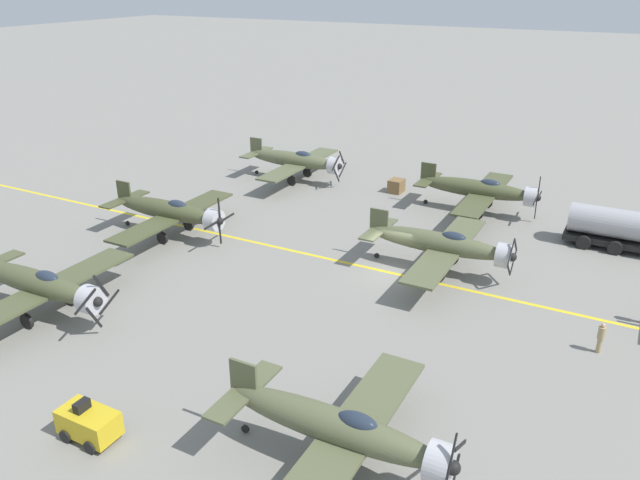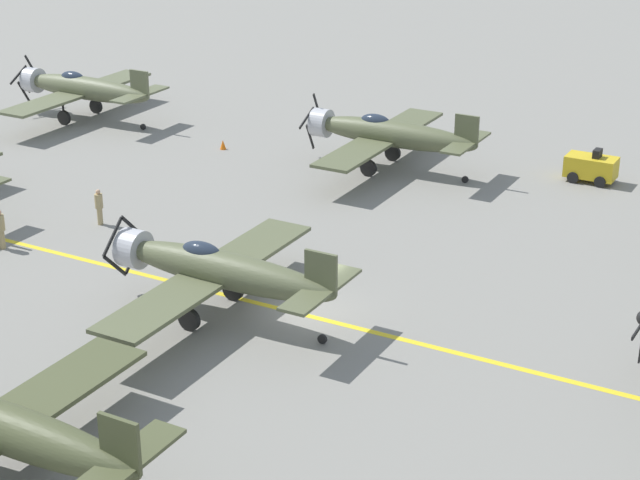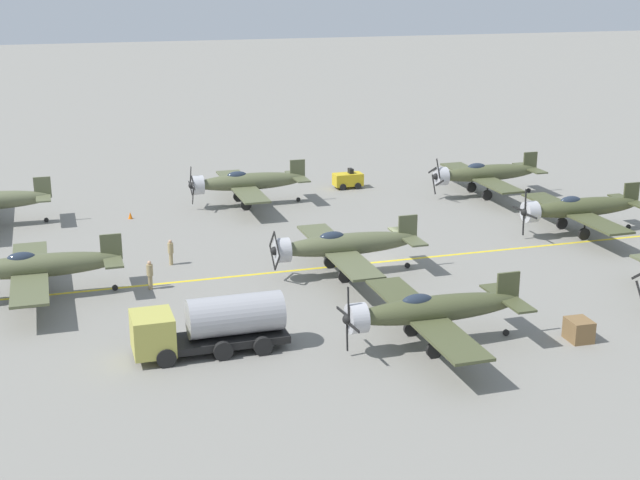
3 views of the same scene
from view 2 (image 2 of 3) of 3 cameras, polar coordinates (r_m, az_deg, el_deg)
The scene contains 9 objects.
ground_plane at distance 41.59m, azimuth -0.47°, elevation -4.11°, with size 400.00×400.00×0.00m, color gray.
taxiway_stripe at distance 41.59m, azimuth -0.47°, elevation -4.10°, with size 0.30×160.00×0.01m, color yellow.
airplane_mid_center at distance 40.92m, azimuth -5.47°, elevation -1.56°, with size 12.00×9.98×3.65m.
airplane_mid_right at distance 57.61m, azimuth 3.61°, elevation 5.69°, with size 12.00×9.98×3.65m.
airplane_far_right at distance 68.45m, azimuth -12.56°, elevation 7.91°, with size 12.00×9.98×3.65m.
tow_tractor at distance 57.75m, azimuth 14.26°, elevation 3.79°, with size 1.57×2.60×1.79m.
ground_crew_walking at distance 51.20m, azimuth -11.70°, elevation 1.82°, with size 0.38×0.38×1.75m.
ground_crew_inspecting at distance 49.46m, azimuth -16.67°, elevation 0.64°, with size 0.40×0.40×1.85m.
traffic_cone at distance 61.69m, azimuth -5.20°, elevation 5.09°, with size 0.36×0.36×0.55m, color orange.
Camera 2 is at (-32.35, -18.35, 18.62)m, focal length 60.00 mm.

